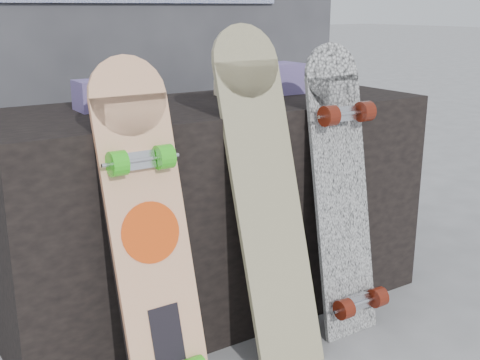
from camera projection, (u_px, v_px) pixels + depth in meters
vendor_table at (214, 208)px, 2.28m from camera, size 1.60×0.60×0.80m
booth at (118, 14)px, 2.77m from camera, size 2.40×0.22×2.20m
merch_box_purple at (103, 95)px, 2.02m from camera, size 0.18×0.12×0.10m
merch_box_small at (281, 78)px, 2.40m from camera, size 0.14×0.14×0.12m
merch_box_flat at (244, 87)px, 2.37m from camera, size 0.22×0.10×0.06m
longboard_geisha at (149, 227)px, 1.70m from camera, size 0.23×0.30×1.01m
longboard_celtic at (265, 187)px, 1.93m from camera, size 0.24×0.34×1.09m
longboard_cascadia at (343, 189)px, 2.09m from camera, size 0.23×0.27×1.02m
skateboard_dark at (148, 246)px, 1.71m from camera, size 0.21×0.32×0.93m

